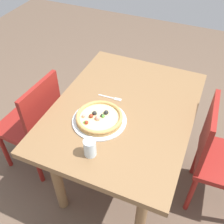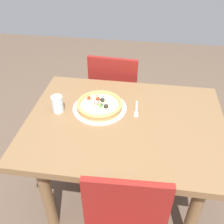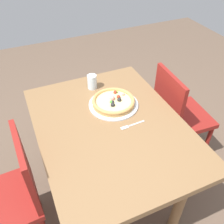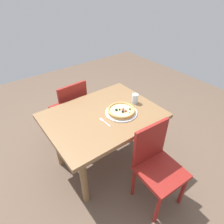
% 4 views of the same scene
% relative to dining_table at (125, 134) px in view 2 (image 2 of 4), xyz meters
% --- Properties ---
extents(ground_plane, '(6.00, 6.00, 0.00)m').
position_rel_dining_table_xyz_m(ground_plane, '(0.00, 0.00, -0.63)').
color(ground_plane, brown).
extents(dining_table, '(1.17, 0.89, 0.73)m').
position_rel_dining_table_xyz_m(dining_table, '(0.00, 0.00, 0.00)').
color(dining_table, olive).
rests_on(dining_table, ground).
extents(chair_near, '(0.42, 0.42, 0.87)m').
position_rel_dining_table_xyz_m(chair_near, '(0.15, -0.66, -0.15)').
color(chair_near, maroon).
rests_on(chair_near, ground).
extents(plate, '(0.34, 0.34, 0.01)m').
position_rel_dining_table_xyz_m(plate, '(0.17, -0.10, 0.11)').
color(plate, silver).
rests_on(plate, dining_table).
extents(pizza, '(0.29, 0.29, 0.05)m').
position_rel_dining_table_xyz_m(pizza, '(0.17, -0.10, 0.14)').
color(pizza, tan).
rests_on(pizza, plate).
extents(fork, '(0.02, 0.17, 0.00)m').
position_rel_dining_table_xyz_m(fork, '(-0.06, -0.11, 0.11)').
color(fork, silver).
rests_on(fork, dining_table).
extents(drinking_glass, '(0.07, 0.07, 0.11)m').
position_rel_dining_table_xyz_m(drinking_glass, '(0.42, -0.04, 0.16)').
color(drinking_glass, silver).
rests_on(drinking_glass, dining_table).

